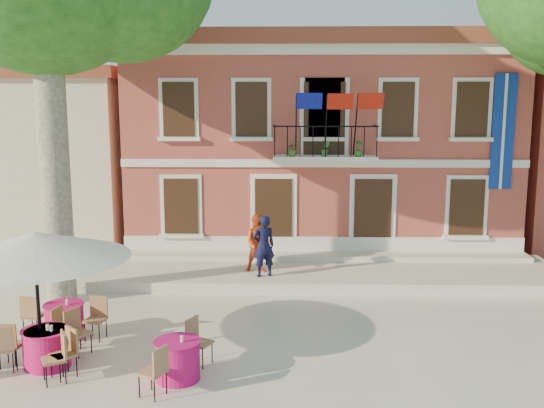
{
  "coord_description": "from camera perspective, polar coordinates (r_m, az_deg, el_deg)",
  "views": [
    {
      "loc": [
        0.8,
        -13.29,
        5.2
      ],
      "look_at": [
        0.41,
        3.5,
        2.39
      ],
      "focal_mm": 40.0,
      "sensor_mm": 36.0,
      "label": 1
    }
  ],
  "objects": [
    {
      "name": "main_building",
      "position": [
        23.35,
        4.3,
        5.99
      ],
      "size": [
        13.5,
        9.59,
        7.5
      ],
      "color": "#AA3D3D",
      "rests_on": "ground"
    },
    {
      "name": "pedestrian_navy",
      "position": [
        17.25,
        -0.78,
        -3.97
      ],
      "size": [
        0.75,
        0.61,
        1.77
      ],
      "primitive_type": "imported",
      "rotation": [
        0.0,
        0.0,
        3.48
      ],
      "color": "black",
      "rests_on": "terrace"
    },
    {
      "name": "patio_umbrella",
      "position": [
        12.64,
        -21.46,
        -3.7
      ],
      "size": [
        3.68,
        3.68,
        2.74
      ],
      "color": "black",
      "rests_on": "ground"
    },
    {
      "name": "terrace",
      "position": [
        18.44,
        5.05,
        -6.44
      ],
      "size": [
        14.0,
        3.4,
        0.3
      ],
      "primitive_type": "cube",
      "color": "silver",
      "rests_on": "ground"
    },
    {
      "name": "neighbor_west",
      "position": [
        26.46,
        -21.65,
        4.53
      ],
      "size": [
        9.4,
        9.4,
        6.4
      ],
      "color": "beige",
      "rests_on": "ground"
    },
    {
      "name": "cafe_table_4",
      "position": [
        13.11,
        -20.29,
        -12.47
      ],
      "size": [
        1.64,
        1.87,
        0.95
      ],
      "color": "#C0124B",
      "rests_on": "ground"
    },
    {
      "name": "cafe_table_0",
      "position": [
        14.57,
        -18.96,
        -10.2
      ],
      "size": [
        1.96,
        0.9,
        0.95
      ],
      "color": "#C0124B",
      "rests_on": "ground"
    },
    {
      "name": "ground",
      "position": [
        14.3,
        -2.0,
        -11.84
      ],
      "size": [
        90.0,
        90.0,
        0.0
      ],
      "primitive_type": "plane",
      "color": "beige",
      "rests_on": "ground"
    },
    {
      "name": "pedestrian_orange",
      "position": [
        17.69,
        -1.27,
        -3.74
      ],
      "size": [
        0.86,
        0.69,
        1.7
      ],
      "primitive_type": "imported",
      "rotation": [
        0.0,
        0.0,
        0.05
      ],
      "color": "#DC4E19",
      "rests_on": "terrace"
    },
    {
      "name": "cafe_table_1",
      "position": [
        11.98,
        -8.87,
        -14.15
      ],
      "size": [
        1.23,
        1.91,
        0.95
      ],
      "color": "#C0124B",
      "rests_on": "ground"
    },
    {
      "name": "cafe_table_3",
      "position": [
        13.19,
        -20.6,
        -12.35
      ],
      "size": [
        1.83,
        1.78,
        0.95
      ],
      "color": "#C0124B",
      "rests_on": "ground"
    }
  ]
}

